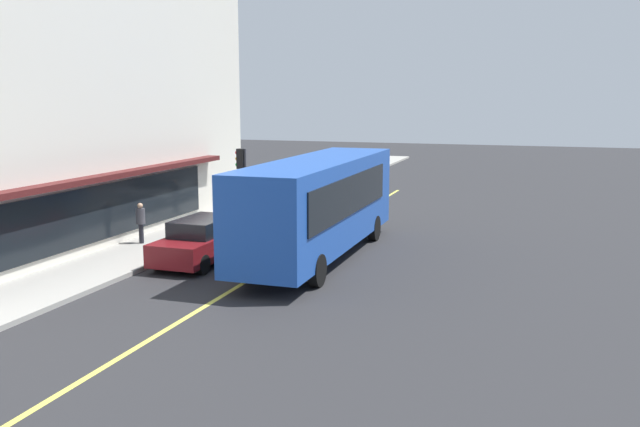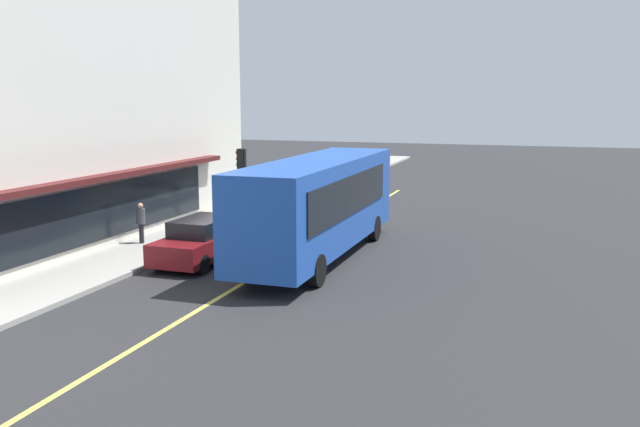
% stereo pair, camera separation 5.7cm
% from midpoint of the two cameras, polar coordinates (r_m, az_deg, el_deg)
% --- Properties ---
extents(ground, '(120.00, 120.00, 0.00)m').
position_cam_midpoint_polar(ground, '(24.92, -2.35, -3.36)').
color(ground, '#28282B').
extents(sidewalk, '(80.00, 2.91, 0.15)m').
position_cam_midpoint_polar(sidewalk, '(27.16, -12.62, -2.33)').
color(sidewalk, '#9E9B93').
rests_on(sidewalk, ground).
extents(lane_centre_stripe, '(36.00, 0.16, 0.01)m').
position_cam_midpoint_polar(lane_centre_stripe, '(24.92, -2.35, -3.35)').
color(lane_centre_stripe, '#D8D14C').
rests_on(lane_centre_stripe, ground).
extents(bus, '(11.14, 2.63, 3.50)m').
position_cam_midpoint_polar(bus, '(23.89, -0.15, 0.93)').
color(bus, '#1E4CAD').
rests_on(bus, ground).
extents(traffic_light, '(0.30, 0.52, 3.20)m').
position_cam_midpoint_polar(traffic_light, '(30.77, -6.60, 3.88)').
color(traffic_light, '#2D2D33').
rests_on(traffic_light, sidewalk).
extents(car_maroon, '(4.32, 1.89, 1.52)m').
position_cam_midpoint_polar(car_maroon, '(23.85, -9.89, -2.27)').
color(car_maroon, maroon).
rests_on(car_maroon, ground).
extents(car_silver, '(4.34, 1.95, 1.52)m').
position_cam_midpoint_polar(car_silver, '(33.24, -1.05, 1.26)').
color(car_silver, '#B7BABF').
rests_on(car_silver, ground).
extents(pedestrian_mid_block, '(0.34, 0.34, 1.70)m').
position_cam_midpoint_polar(pedestrian_mid_block, '(34.50, -6.97, 2.21)').
color(pedestrian_mid_block, black).
rests_on(pedestrian_mid_block, sidewalk).
extents(pedestrian_waiting, '(0.34, 0.34, 1.54)m').
position_cam_midpoint_polar(pedestrian_waiting, '(26.65, -14.79, -0.48)').
color(pedestrian_waiting, black).
rests_on(pedestrian_waiting, sidewalk).
extents(pedestrian_near_storefront, '(0.34, 0.34, 1.63)m').
position_cam_midpoint_polar(pedestrian_near_storefront, '(31.66, -7.49, 1.45)').
color(pedestrian_near_storefront, black).
rests_on(pedestrian_near_storefront, sidewalk).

